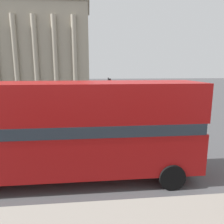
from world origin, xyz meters
TOP-DOWN VIEW (x-y plane):
  - double_decker_bus at (-1.40, 6.93)m, footprint 11.09×2.71m
  - plaza_building_left at (-13.13, 44.08)m, footprint 25.95×11.73m
  - traffic_light_near at (-1.88, 10.90)m, footprint 0.42×0.24m
  - traffic_light_mid at (-2.25, 17.35)m, footprint 0.42×0.24m
  - traffic_light_far at (1.78, 23.18)m, footprint 0.42×0.24m
  - car_silver at (-1.59, 27.36)m, footprint 4.20×1.93m
  - pedestrian_olive at (4.72, 14.70)m, footprint 0.32×0.32m
  - pedestrian_black at (-0.14, 16.24)m, footprint 0.32×0.32m
  - pedestrian_yellow at (10.82, 20.82)m, footprint 0.32×0.32m

SIDE VIEW (x-z plane):
  - car_silver at x=-1.59m, z-range 0.02..1.37m
  - pedestrian_olive at x=4.72m, z-range 0.11..1.72m
  - pedestrian_yellow at x=10.82m, z-range 0.12..1.73m
  - pedestrian_black at x=-0.14m, z-range 0.14..1.89m
  - traffic_light_near at x=-1.88m, z-range 0.54..4.01m
  - double_decker_bus at x=-1.40m, z-range 0.25..4.49m
  - traffic_light_far at x=1.78m, z-range 0.58..4.32m
  - traffic_light_mid at x=-2.25m, z-range 0.58..4.32m
  - plaza_building_left at x=-13.13m, z-range -0.01..16.76m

